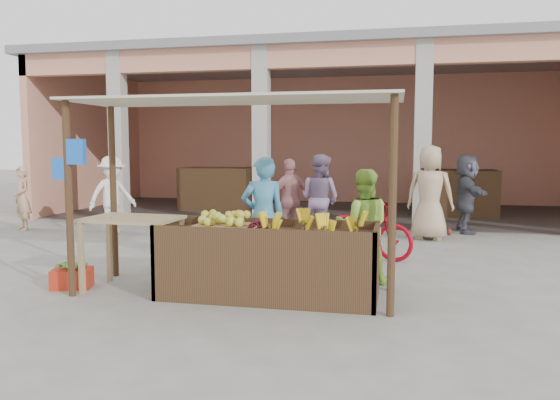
% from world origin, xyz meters
% --- Properties ---
extents(ground, '(60.00, 60.00, 0.00)m').
position_xyz_m(ground, '(0.00, 0.00, 0.00)').
color(ground, slate).
rests_on(ground, ground).
extents(market_building, '(14.40, 6.40, 4.20)m').
position_xyz_m(market_building, '(0.05, 8.93, 2.70)').
color(market_building, tan).
rests_on(market_building, ground).
extents(fruit_stall, '(2.60, 0.95, 0.80)m').
position_xyz_m(fruit_stall, '(0.50, 0.00, 0.40)').
color(fruit_stall, '#4B301E').
rests_on(fruit_stall, ground).
extents(stall_awning, '(4.09, 1.35, 2.39)m').
position_xyz_m(stall_awning, '(-0.01, 0.06, 1.98)').
color(stall_awning, '#4B301E').
rests_on(stall_awning, ground).
extents(banana_heap, '(1.10, 0.60, 0.20)m').
position_xyz_m(banana_heap, '(1.02, 0.02, 0.90)').
color(banana_heap, gold).
rests_on(banana_heap, fruit_stall).
extents(melon_tray, '(0.70, 0.60, 0.19)m').
position_xyz_m(melon_tray, '(-0.07, 0.01, 0.89)').
color(melon_tray, '#A78256').
rests_on(melon_tray, fruit_stall).
extents(berry_heap, '(0.41, 0.34, 0.13)m').
position_xyz_m(berry_heap, '(0.37, -0.03, 0.87)').
color(berry_heap, maroon).
rests_on(berry_heap, fruit_stall).
extents(side_table, '(1.19, 0.83, 0.93)m').
position_xyz_m(side_table, '(-1.25, -0.02, 0.78)').
color(side_table, tan).
rests_on(side_table, ground).
extents(papaya_pile, '(0.67, 0.38, 0.19)m').
position_xyz_m(papaya_pile, '(-1.25, -0.02, 1.02)').
color(papaya_pile, '#489831').
rests_on(papaya_pile, side_table).
extents(red_crate, '(0.56, 0.47, 0.25)m').
position_xyz_m(red_crate, '(-2.07, -0.11, 0.12)').
color(red_crate, red).
rests_on(red_crate, ground).
extents(plantain_bundle, '(0.36, 0.25, 0.07)m').
position_xyz_m(plantain_bundle, '(-2.07, -0.11, 0.28)').
color(plantain_bundle, '#549034').
rests_on(plantain_bundle, red_crate).
extents(produce_sacks, '(0.73, 0.68, 0.55)m').
position_xyz_m(produce_sacks, '(2.90, 5.26, 0.28)').
color(produce_sacks, maroon).
rests_on(produce_sacks, ground).
extents(vendor_blue, '(0.81, 0.71, 1.79)m').
position_xyz_m(vendor_blue, '(0.18, 1.04, 0.89)').
color(vendor_blue, '#4593C0').
rests_on(vendor_blue, ground).
extents(vendor_green, '(0.82, 0.53, 1.60)m').
position_xyz_m(vendor_green, '(1.56, 0.97, 0.80)').
color(vendor_green, '#9DCF46').
rests_on(vendor_green, ground).
extents(motorcycle, '(1.24, 1.99, 0.98)m').
position_xyz_m(motorcycle, '(1.42, 2.59, 0.49)').
color(motorcycle, '#A80615').
rests_on(motorcycle, ground).
extents(shopper_a, '(1.09, 1.24, 1.74)m').
position_xyz_m(shopper_a, '(-3.83, 4.09, 0.87)').
color(shopper_a, white).
rests_on(shopper_a, ground).
extents(shopper_b, '(1.09, 1.04, 1.68)m').
position_xyz_m(shopper_b, '(-0.02, 4.05, 0.84)').
color(shopper_b, tan).
rests_on(shopper_b, ground).
extents(shopper_c, '(1.08, 0.80, 2.03)m').
position_xyz_m(shopper_c, '(2.62, 4.59, 1.02)').
color(shopper_c, tan).
rests_on(shopper_c, ground).
extents(shopper_d, '(0.81, 1.66, 1.74)m').
position_xyz_m(shopper_d, '(3.42, 5.61, 0.87)').
color(shopper_d, '#4A4B56').
rests_on(shopper_d, ground).
extents(shopper_e, '(0.67, 0.63, 1.44)m').
position_xyz_m(shopper_e, '(-5.90, 3.99, 0.72)').
color(shopper_e, tan).
rests_on(shopper_e, ground).
extents(shopper_f, '(1.02, 0.85, 1.82)m').
position_xyz_m(shopper_f, '(0.58, 3.84, 0.91)').
color(shopper_f, slate).
rests_on(shopper_f, ground).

